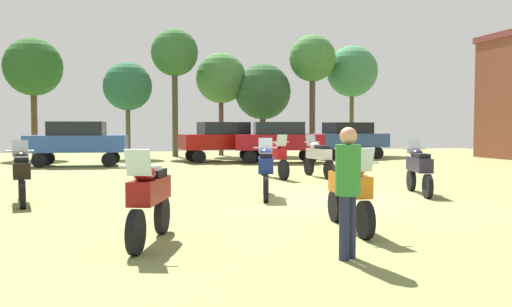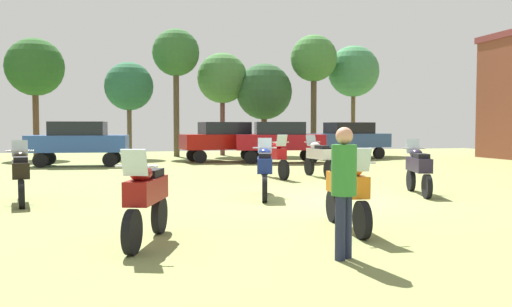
{
  "view_description": "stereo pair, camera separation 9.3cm",
  "coord_description": "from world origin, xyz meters",
  "px_view_note": "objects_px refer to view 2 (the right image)",
  "views": [
    {
      "loc": [
        -4.77,
        -12.2,
        1.81
      ],
      "look_at": [
        -0.62,
        4.78,
        0.91
      ],
      "focal_mm": 37.29,
      "sensor_mm": 36.0,
      "label": 1
    },
    {
      "loc": [
        -4.68,
        -12.22,
        1.81
      ],
      "look_at": [
        -0.62,
        4.78,
        0.91
      ],
      "focal_mm": 37.29,
      "sensor_mm": 36.0,
      "label": 2
    }
  ],
  "objects_px": {
    "motorcycle_12": "(21,173)",
    "tree_3": "(35,68)",
    "motorcycle_1": "(146,197)",
    "tree_4": "(354,72)",
    "tree_1": "(314,60)",
    "person_2": "(344,182)",
    "motorcycle_3": "(418,168)",
    "car_4": "(349,138)",
    "tree_9": "(222,79)",
    "motorcycle_7": "(318,157)",
    "car_1": "(279,139)",
    "car_5": "(224,139)",
    "motorcycle_8": "(265,169)",
    "tree_7": "(264,92)",
    "motorcycle_4": "(274,156)",
    "tree_2": "(176,54)",
    "car_3": "(78,140)",
    "tree_5": "(129,87)"
  },
  "relations": [
    {
      "from": "motorcycle_3",
      "to": "tree_1",
      "type": "bearing_deg",
      "value": 94.4
    },
    {
      "from": "tree_2",
      "to": "tree_5",
      "type": "xyz_separation_m",
      "value": [
        -2.71,
        -0.68,
        -2.0
      ]
    },
    {
      "from": "motorcycle_7",
      "to": "car_3",
      "type": "relative_size",
      "value": 0.51
    },
    {
      "from": "tree_3",
      "to": "tree_5",
      "type": "xyz_separation_m",
      "value": [
        5.13,
        -1.06,
        -1.05
      ]
    },
    {
      "from": "motorcycle_4",
      "to": "car_3",
      "type": "height_order",
      "value": "car_3"
    },
    {
      "from": "person_2",
      "to": "tree_3",
      "type": "distance_m",
      "value": 26.94
    },
    {
      "from": "motorcycle_1",
      "to": "motorcycle_7",
      "type": "xyz_separation_m",
      "value": [
        6.21,
        9.37,
        0.01
      ]
    },
    {
      "from": "motorcycle_4",
      "to": "motorcycle_7",
      "type": "xyz_separation_m",
      "value": [
        1.58,
        -0.15,
        -0.02
      ]
    },
    {
      "from": "motorcycle_7",
      "to": "person_2",
      "type": "xyz_separation_m",
      "value": [
        -3.66,
        -10.95,
        0.31
      ]
    },
    {
      "from": "motorcycle_3",
      "to": "tree_2",
      "type": "height_order",
      "value": "tree_2"
    },
    {
      "from": "tree_9",
      "to": "tree_3",
      "type": "bearing_deg",
      "value": -178.81
    },
    {
      "from": "motorcycle_12",
      "to": "tree_3",
      "type": "relative_size",
      "value": 0.33
    },
    {
      "from": "motorcycle_8",
      "to": "tree_1",
      "type": "distance_m",
      "value": 20.21
    },
    {
      "from": "car_5",
      "to": "tree_9",
      "type": "height_order",
      "value": "tree_9"
    },
    {
      "from": "tree_7",
      "to": "car_4",
      "type": "bearing_deg",
      "value": -51.36
    },
    {
      "from": "tree_7",
      "to": "tree_9",
      "type": "height_order",
      "value": "tree_9"
    },
    {
      "from": "motorcycle_7",
      "to": "car_1",
      "type": "height_order",
      "value": "car_1"
    },
    {
      "from": "tree_1",
      "to": "person_2",
      "type": "bearing_deg",
      "value": -108.69
    },
    {
      "from": "motorcycle_12",
      "to": "tree_9",
      "type": "distance_m",
      "value": 21.09
    },
    {
      "from": "car_3",
      "to": "tree_7",
      "type": "distance_m",
      "value": 12.67
    },
    {
      "from": "tree_2",
      "to": "tree_9",
      "type": "relative_size",
      "value": 1.19
    },
    {
      "from": "motorcycle_4",
      "to": "tree_4",
      "type": "bearing_deg",
      "value": -131.9
    },
    {
      "from": "motorcycle_3",
      "to": "tree_5",
      "type": "relative_size",
      "value": 0.39
    },
    {
      "from": "motorcycle_8",
      "to": "motorcycle_12",
      "type": "height_order",
      "value": "motorcycle_8"
    },
    {
      "from": "motorcycle_12",
      "to": "car_1",
      "type": "distance_m",
      "value": 15.34
    },
    {
      "from": "motorcycle_3",
      "to": "motorcycle_12",
      "type": "height_order",
      "value": "motorcycle_12"
    },
    {
      "from": "motorcycle_4",
      "to": "tree_4",
      "type": "distance_m",
      "value": 17.23
    },
    {
      "from": "tree_3",
      "to": "tree_4",
      "type": "bearing_deg",
      "value": -1.2
    },
    {
      "from": "motorcycle_8",
      "to": "motorcycle_12",
      "type": "relative_size",
      "value": 0.99
    },
    {
      "from": "car_3",
      "to": "car_5",
      "type": "xyz_separation_m",
      "value": [
        6.91,
        1.38,
        0.0
      ]
    },
    {
      "from": "motorcycle_1",
      "to": "tree_4",
      "type": "height_order",
      "value": "tree_4"
    },
    {
      "from": "motorcycle_8",
      "to": "tree_9",
      "type": "bearing_deg",
      "value": 97.6
    },
    {
      "from": "motorcycle_3",
      "to": "car_4",
      "type": "relative_size",
      "value": 0.47
    },
    {
      "from": "car_3",
      "to": "tree_2",
      "type": "distance_m",
      "value": 9.58
    },
    {
      "from": "motorcycle_4",
      "to": "tree_3",
      "type": "relative_size",
      "value": 0.34
    },
    {
      "from": "tree_1",
      "to": "tree_2",
      "type": "height_order",
      "value": "tree_2"
    },
    {
      "from": "motorcycle_3",
      "to": "car_4",
      "type": "xyz_separation_m",
      "value": [
        4.41,
        14.75,
        0.46
      ]
    },
    {
      "from": "motorcycle_1",
      "to": "person_2",
      "type": "relative_size",
      "value": 1.15
    },
    {
      "from": "motorcycle_8",
      "to": "tree_2",
      "type": "height_order",
      "value": "tree_2"
    },
    {
      "from": "motorcycle_8",
      "to": "tree_7",
      "type": "bearing_deg",
      "value": 90.08
    },
    {
      "from": "motorcycle_3",
      "to": "motorcycle_8",
      "type": "bearing_deg",
      "value": -169.46
    },
    {
      "from": "person_2",
      "to": "motorcycle_7",
      "type": "bearing_deg",
      "value": -144.64
    },
    {
      "from": "motorcycle_7",
      "to": "tree_4",
      "type": "relative_size",
      "value": 0.33
    },
    {
      "from": "motorcycle_12",
      "to": "tree_2",
      "type": "distance_m",
      "value": 19.92
    },
    {
      "from": "car_1",
      "to": "motorcycle_12",
      "type": "bearing_deg",
      "value": 149.67
    },
    {
      "from": "car_5",
      "to": "tree_9",
      "type": "xyz_separation_m",
      "value": [
        0.91,
        5.83,
        3.54
      ]
    },
    {
      "from": "car_5",
      "to": "tree_1",
      "type": "height_order",
      "value": "tree_1"
    },
    {
      "from": "motorcycle_3",
      "to": "car_4",
      "type": "height_order",
      "value": "car_4"
    },
    {
      "from": "motorcycle_8",
      "to": "tree_4",
      "type": "height_order",
      "value": "tree_4"
    },
    {
      "from": "motorcycle_1",
      "to": "person_2",
      "type": "xyz_separation_m",
      "value": [
        2.55,
        -1.59,
        0.32
      ]
    }
  ]
}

